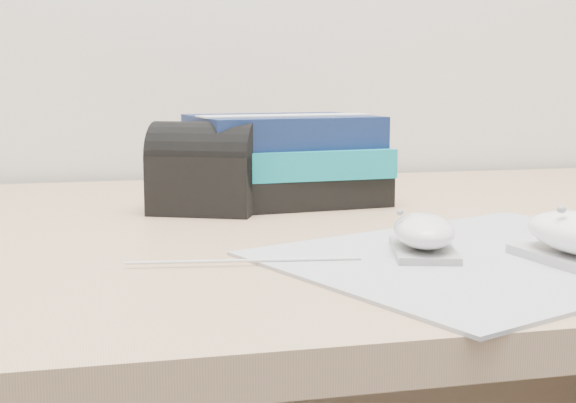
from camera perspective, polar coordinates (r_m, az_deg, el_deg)
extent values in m
cube|color=#A57E5B|center=(0.88, 4.70, -2.23)|extent=(1.60, 0.80, 0.03)
cube|color=gray|center=(0.71, 14.65, -3.78)|extent=(0.44, 0.40, 0.00)
cube|color=gray|center=(0.69, 9.61, -3.42)|extent=(0.07, 0.10, 0.01)
ellipsoid|color=silver|center=(0.69, 9.65, -2.05)|extent=(0.07, 0.10, 0.03)
ellipsoid|color=gray|center=(0.68, 7.97, -0.77)|extent=(0.01, 0.01, 0.01)
ellipsoid|color=gray|center=(0.67, 18.87, -0.53)|extent=(0.01, 0.01, 0.01)
cylinder|color=silver|center=(0.65, -3.12, -4.23)|extent=(0.19, 0.03, 0.00)
cube|color=black|center=(0.99, -0.26, 1.01)|extent=(0.24, 0.20, 0.04)
cube|color=#0D8392|center=(0.99, 0.07, 2.98)|extent=(0.23, 0.18, 0.03)
cube|color=#0F1E48|center=(0.99, -0.47, 5.06)|extent=(0.23, 0.19, 0.04)
cube|color=silver|center=(0.97, -0.17, 6.14)|extent=(0.22, 0.07, 0.00)
cube|color=black|center=(0.92, -5.94, 1.30)|extent=(0.14, 0.12, 0.07)
cylinder|color=black|center=(0.91, -5.97, 3.16)|extent=(0.14, 0.12, 0.08)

